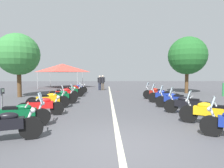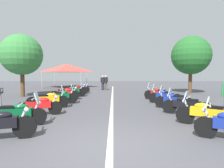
# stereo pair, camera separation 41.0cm
# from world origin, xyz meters

# --- Properties ---
(ground_plane) EXTENTS (80.00, 80.00, 0.00)m
(ground_plane) POSITION_xyz_m (0.00, 0.00, 0.00)
(ground_plane) COLOR #4C4C51
(lane_centre_stripe) EXTENTS (27.95, 0.16, 0.01)m
(lane_centre_stripe) POSITION_xyz_m (7.24, 0.00, 0.00)
(lane_centre_stripe) COLOR beige
(lane_centre_stripe) RESTS_ON ground_plane
(motorcycle_left_row_0) EXTENTS (0.89, 2.09, 1.00)m
(motorcycle_left_row_0) POSITION_xyz_m (0.37, 3.17, 0.46)
(motorcycle_left_row_0) COLOR black
(motorcycle_left_row_0) RESTS_ON ground_plane
(motorcycle_left_row_1) EXTENTS (0.70, 2.13, 1.20)m
(motorcycle_left_row_1) POSITION_xyz_m (1.75, 3.37, 0.46)
(motorcycle_left_row_1) COLOR black
(motorcycle_left_row_1) RESTS_ON ground_plane
(motorcycle_left_row_2) EXTENTS (0.67, 1.99, 0.98)m
(motorcycle_left_row_2) POSITION_xyz_m (3.41, 3.23, 0.45)
(motorcycle_left_row_2) COLOR black
(motorcycle_left_row_2) RESTS_ON ground_plane
(motorcycle_left_row_3) EXTENTS (0.97, 2.11, 1.22)m
(motorcycle_left_row_3) POSITION_xyz_m (4.94, 3.39, 0.48)
(motorcycle_left_row_3) COLOR black
(motorcycle_left_row_3) RESTS_ON ground_plane
(motorcycle_left_row_4) EXTENTS (0.83, 2.00, 1.22)m
(motorcycle_left_row_4) POSITION_xyz_m (6.36, 3.13, 0.47)
(motorcycle_left_row_4) COLOR black
(motorcycle_left_row_4) RESTS_ON ground_plane
(motorcycle_left_row_5) EXTENTS (0.72, 2.07, 1.01)m
(motorcycle_left_row_5) POSITION_xyz_m (8.09, 3.36, 0.46)
(motorcycle_left_row_5) COLOR black
(motorcycle_left_row_5) RESTS_ON ground_plane
(motorcycle_left_row_6) EXTENTS (0.97, 2.02, 1.23)m
(motorcycle_left_row_6) POSITION_xyz_m (9.60, 3.16, 0.48)
(motorcycle_left_row_6) COLOR black
(motorcycle_left_row_6) RESTS_ON ground_plane
(motorcycle_left_row_7) EXTENTS (0.79, 2.10, 1.01)m
(motorcycle_left_row_7) POSITION_xyz_m (11.23, 3.27, 0.47)
(motorcycle_left_row_7) COLOR black
(motorcycle_left_row_7) RESTS_ON ground_plane
(motorcycle_left_row_8) EXTENTS (0.67, 2.01, 0.98)m
(motorcycle_left_row_8) POSITION_xyz_m (12.69, 3.21, 0.45)
(motorcycle_left_row_8) COLOR black
(motorcycle_left_row_8) RESTS_ON ground_plane
(motorcycle_right_row_1) EXTENTS (1.31, 1.87, 1.22)m
(motorcycle_right_row_1) POSITION_xyz_m (1.74, -3.36, 0.47)
(motorcycle_right_row_1) COLOR black
(motorcycle_right_row_1) RESTS_ON ground_plane
(motorcycle_right_row_2) EXTENTS (1.26, 1.90, 1.21)m
(motorcycle_right_row_2) POSITION_xyz_m (3.46, -3.34, 0.47)
(motorcycle_right_row_2) COLOR black
(motorcycle_right_row_2) RESTS_ON ground_plane
(motorcycle_right_row_3) EXTENTS (1.13, 1.83, 1.21)m
(motorcycle_right_row_3) POSITION_xyz_m (4.89, -3.26, 0.47)
(motorcycle_right_row_3) COLOR black
(motorcycle_right_row_3) RESTS_ON ground_plane
(motorcycle_right_row_4) EXTENTS (1.09, 1.90, 1.21)m
(motorcycle_right_row_4) POSITION_xyz_m (6.55, -3.28, 0.47)
(motorcycle_right_row_4) COLOR black
(motorcycle_right_row_4) RESTS_ON ground_plane
(motorcycle_right_row_5) EXTENTS (1.18, 1.88, 1.22)m
(motorcycle_right_row_5) POSITION_xyz_m (8.11, -3.27, 0.47)
(motorcycle_right_row_5) COLOR black
(motorcycle_right_row_5) RESTS_ON ground_plane
(parking_meter) EXTENTS (0.20, 0.15, 1.29)m
(parking_meter) POSITION_xyz_m (2.61, 4.45, 0.90)
(parking_meter) COLOR slate
(parking_meter) RESTS_ON ground_plane
(traffic_cone_0) EXTENTS (0.36, 0.36, 0.61)m
(traffic_cone_0) POSITION_xyz_m (8.37, 4.46, 0.29)
(traffic_cone_0) COLOR orange
(traffic_cone_0) RESTS_ON ground_plane
(traffic_cone_1) EXTENTS (0.36, 0.36, 0.61)m
(traffic_cone_1) POSITION_xyz_m (9.18, 4.49, 0.29)
(traffic_cone_1) COLOR orange
(traffic_cone_1) RESTS_ON ground_plane
(bystander_0) EXTENTS (0.32, 0.49, 1.65)m
(bystander_0) POSITION_xyz_m (15.69, 1.13, 0.96)
(bystander_0) COLOR #1E2338
(bystander_0) RESTS_ON ground_plane
(bystander_2) EXTENTS (0.32, 0.52, 1.69)m
(bystander_2) POSITION_xyz_m (15.65, 0.79, 0.99)
(bystander_2) COLOR brown
(bystander_2) RESTS_ON ground_plane
(roadside_tree_0) EXTENTS (3.55, 3.55, 5.34)m
(roadside_tree_0) POSITION_xyz_m (12.20, -7.31, 3.56)
(roadside_tree_0) COLOR brown
(roadside_tree_0) RESTS_ON ground_plane
(roadside_tree_1) EXTENTS (3.27, 3.27, 5.03)m
(roadside_tree_1) POSITION_xyz_m (9.85, 7.30, 3.38)
(roadside_tree_1) COLOR brown
(roadside_tree_1) RESTS_ON ground_plane
(event_tent) EXTENTS (5.33, 5.33, 3.20)m
(event_tent) POSITION_xyz_m (19.51, 6.28, 2.65)
(event_tent) COLOR #E54C3F
(event_tent) RESTS_ON ground_plane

